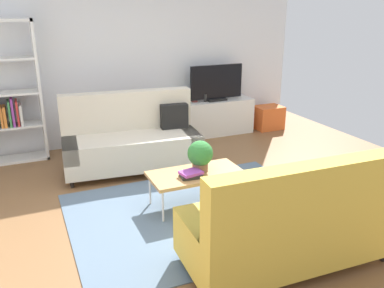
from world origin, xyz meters
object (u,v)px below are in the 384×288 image
(bookshelf, at_px, (0,100))
(vase_0, at_px, (185,98))
(storage_trunk, at_px, (268,117))
(table_book_0, at_px, (191,175))
(coffee_table, at_px, (196,175))
(tv_console, at_px, (215,117))
(vase_1, at_px, (194,98))
(bottle_0, at_px, (205,98))
(couch_beige, at_px, (132,140))
(potted_plant, at_px, (200,155))
(couch_green, at_px, (290,223))
(tv, at_px, (216,83))

(bookshelf, height_order, vase_0, bookshelf)
(storage_trunk, xyz_separation_m, table_book_0, (-2.68, -2.43, 0.22))
(coffee_table, relative_size, tv_console, 0.79)
(storage_trunk, xyz_separation_m, vase_1, (-1.50, 0.15, 0.49))
(vase_1, distance_m, bottle_0, 0.19)
(couch_beige, relative_size, potted_plant, 5.28)
(tv_console, bearing_deg, couch_green, -107.21)
(bookshelf, relative_size, storage_trunk, 4.04)
(coffee_table, bearing_deg, bottle_0, 62.44)
(coffee_table, xyz_separation_m, tv_console, (1.47, 2.44, -0.07))
(tv, distance_m, table_book_0, 3.01)
(couch_green, height_order, table_book_0, couch_green)
(storage_trunk, height_order, table_book_0, table_book_0)
(couch_beige, bearing_deg, tv, -146.20)
(storage_trunk, relative_size, table_book_0, 2.17)
(vase_0, distance_m, vase_1, 0.18)
(table_book_0, distance_m, vase_0, 2.78)
(coffee_table, distance_m, tv_console, 2.85)
(table_book_0, height_order, vase_1, vase_1)
(bookshelf, xyz_separation_m, vase_1, (3.14, 0.03, -0.26))
(bookshelf, bearing_deg, vase_1, 0.55)
(bookshelf, distance_m, bottle_0, 3.32)
(tv, bearing_deg, potted_plant, -120.56)
(storage_trunk, relative_size, potted_plant, 1.39)
(potted_plant, xyz_separation_m, table_book_0, (-0.17, -0.12, -0.18))
(potted_plant, xyz_separation_m, vase_0, (0.83, 2.46, 0.10))
(coffee_table, xyz_separation_m, tv, (1.47, 2.42, 0.56))
(couch_beige, xyz_separation_m, table_book_0, (0.27, -1.51, -0.00))
(potted_plant, xyz_separation_m, vase_1, (1.01, 2.46, 0.09))
(storage_trunk, bearing_deg, couch_green, -121.42)
(tv_console, xyz_separation_m, table_book_0, (-1.58, -2.53, 0.12))
(couch_beige, relative_size, table_book_0, 8.22)
(couch_beige, bearing_deg, coffee_table, 110.53)
(tv, bearing_deg, bookshelf, 179.35)
(tv, xyz_separation_m, potted_plant, (-1.41, -2.39, -0.33))
(tv_console, xyz_separation_m, storage_trunk, (1.10, -0.10, -0.10))
(couch_beige, relative_size, tv, 1.97)
(couch_beige, height_order, tv, tv)
(bookshelf, distance_m, potted_plant, 3.24)
(tv, relative_size, table_book_0, 4.17)
(couch_beige, distance_m, bottle_0, 1.92)
(tv, xyz_separation_m, vase_1, (-0.40, 0.07, -0.24))
(couch_green, relative_size, vase_0, 11.78)
(vase_1, bearing_deg, bottle_0, -27.68)
(couch_green, xyz_separation_m, vase_1, (0.80, 3.91, 0.27))
(potted_plant, bearing_deg, bookshelf, 131.13)
(couch_green, relative_size, table_book_0, 8.04)
(couch_green, distance_m, storage_trunk, 4.41)
(tv_console, xyz_separation_m, vase_1, (-0.40, 0.05, 0.39))
(couch_beige, relative_size, tv_console, 1.41)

